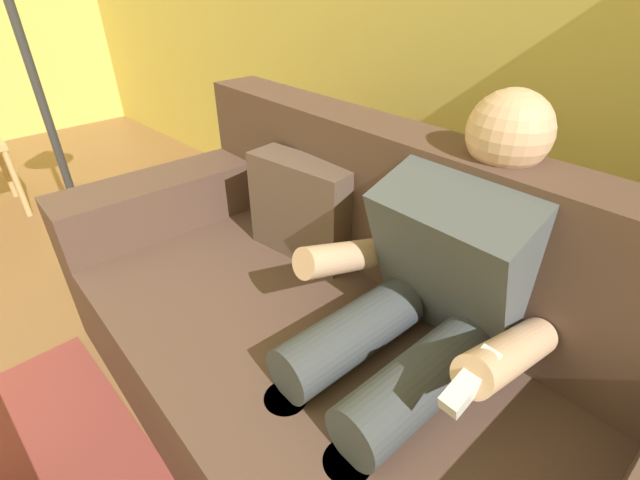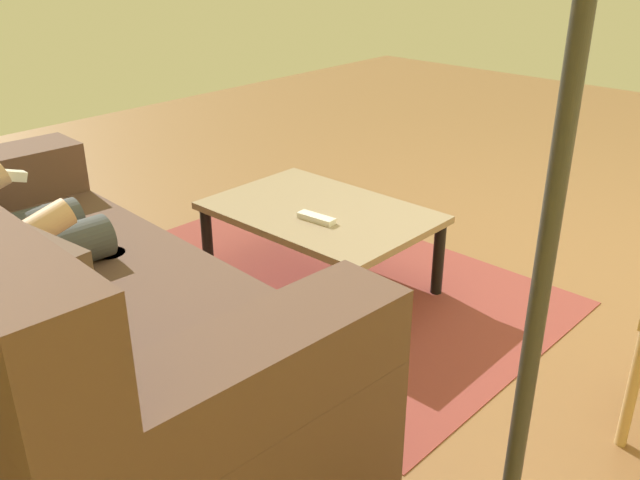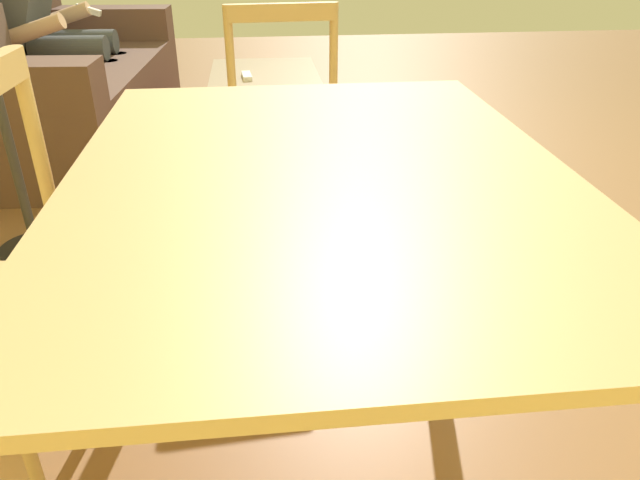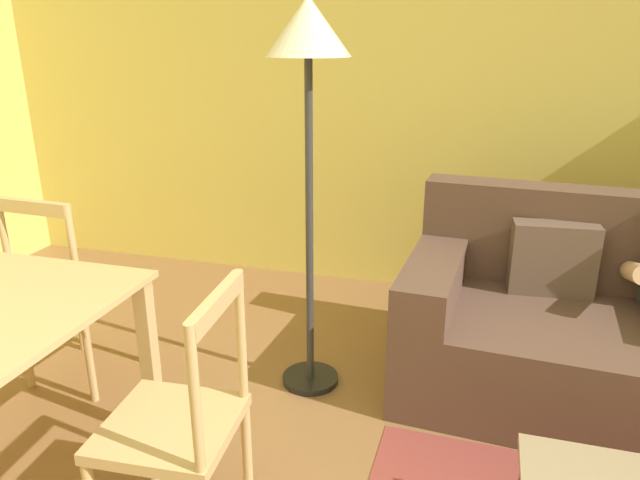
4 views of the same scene
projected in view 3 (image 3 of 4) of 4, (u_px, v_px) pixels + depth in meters
name	position (u px, v px, depth m)	size (l,w,h in m)	color
ground_plane	(410.00, 181.00, 3.08)	(8.61, 8.61, 0.00)	brown
couch	(52.00, 84.00, 3.51)	(2.07, 1.09, 0.94)	brown
person_lounging	(47.00, 32.00, 3.61)	(0.61, 0.95, 1.11)	#4C5156
coffee_table	(265.00, 82.00, 3.61)	(0.95, 0.65, 0.37)	gray
tv_remote	(247.00, 76.00, 3.50)	(0.05, 0.17, 0.02)	white
dining_table	(320.00, 216.00, 1.23)	(1.32, 0.97, 0.76)	tan
dining_chair_facing_couch	(290.00, 149.00, 2.19)	(0.45, 0.45, 0.93)	tan
area_rug	(267.00, 133.00, 3.76)	(2.00, 1.40, 0.01)	brown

